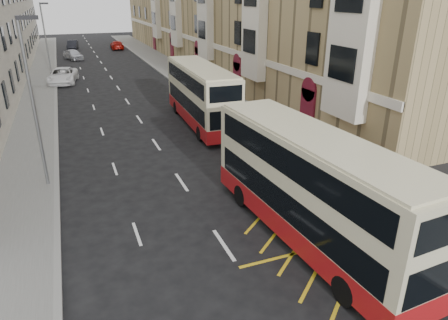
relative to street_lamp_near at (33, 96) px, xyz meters
name	(u,v)px	position (x,y,z in m)	size (l,w,h in m)	color
ground	(272,317)	(6.35, -12.00, -4.64)	(200.00, 200.00, 0.00)	black
pavement_right	(204,89)	(14.35, 18.00, -4.56)	(4.00, 120.00, 0.15)	#61605C
pavement_left	(38,103)	(-1.15, 18.00, -4.56)	(3.00, 120.00, 0.15)	#61605C
kerb_right	(185,91)	(12.35, 18.00, -4.56)	(0.25, 120.00, 0.15)	gray
kerb_left	(56,102)	(0.35, 18.00, -4.56)	(0.25, 120.00, 0.15)	gray
road_markings	(106,70)	(6.35, 33.00, -4.63)	(10.00, 110.00, 0.01)	silver
terrace_right	(215,6)	(21.23, 33.38, 2.88)	(10.75, 79.00, 15.25)	tan
guard_railing	(334,181)	(12.60, -6.25, -3.78)	(0.06, 6.56, 1.01)	red
street_lamp_near	(33,96)	(0.00, 0.00, 0.00)	(0.93, 0.18, 8.00)	slate
street_lamp_far	(46,36)	(0.00, 30.00, 0.00)	(0.93, 0.18, 8.00)	slate
double_decker_front	(311,188)	(9.60, -8.75, -2.42)	(3.19, 11.06, 4.36)	beige
double_decker_rear	(201,95)	(10.47, 7.08, -2.44)	(2.86, 10.89, 4.31)	beige
pedestrian_mid	(424,213)	(13.96, -10.25, -3.61)	(0.85, 0.66, 1.75)	black
pedestrian_far	(370,202)	(12.70, -8.62, -3.70)	(0.92, 0.38, 1.58)	black
white_van	(63,76)	(1.15, 26.66, -3.83)	(2.68, 5.82, 1.62)	white
car_silver	(73,55)	(2.88, 43.79, -3.87)	(1.80, 4.47, 1.52)	#B4B6BD
car_dark	(73,45)	(3.26, 56.90, -3.89)	(1.58, 4.53, 1.49)	black
car_red	(117,45)	(10.46, 53.83, -3.91)	(2.03, 4.99, 1.45)	#8B0A03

